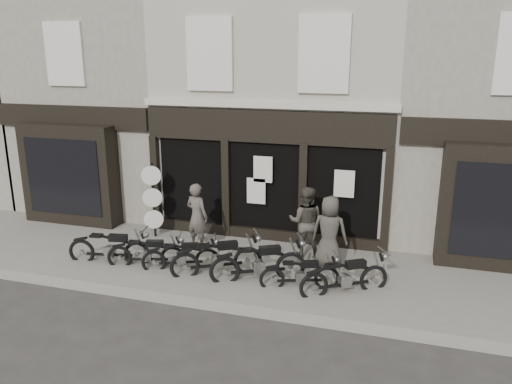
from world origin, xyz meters
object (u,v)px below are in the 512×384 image
(motorcycle_3, at_px, (218,261))
(motorcycle_6, at_px, (345,280))
(man_centre, at_px, (306,222))
(motorcycle_0, at_px, (110,251))
(motorcycle_5, at_px, (301,276))
(man_right, at_px, (329,232))
(motorcycle_4, at_px, (259,266))
(man_left, at_px, (197,216))
(advert_sign_post, at_px, (153,203))
(motorcycle_1, at_px, (147,255))
(motorcycle_2, at_px, (182,259))

(motorcycle_3, relative_size, motorcycle_6, 1.08)
(motorcycle_6, distance_m, man_centre, 2.38)
(motorcycle_0, distance_m, motorcycle_5, 5.10)
(motorcycle_0, relative_size, man_right, 1.17)
(motorcycle_4, relative_size, man_right, 1.17)
(motorcycle_5, relative_size, man_left, 0.97)
(man_centre, bearing_deg, advert_sign_post, -5.55)
(motorcycle_4, height_order, man_right, man_right)
(motorcycle_6, height_order, man_left, man_left)
(motorcycle_5, bearing_deg, man_left, 135.61)
(motorcycle_4, xyz_separation_m, advert_sign_post, (-3.81, 1.89, 0.70))
(motorcycle_1, xyz_separation_m, motorcycle_4, (3.01, 0.05, 0.07))
(motorcycle_0, bearing_deg, man_right, 2.70)
(man_left, bearing_deg, motorcycle_3, 145.70)
(motorcycle_0, relative_size, advert_sign_post, 0.93)
(motorcycle_0, xyz_separation_m, motorcycle_1, (1.04, 0.06, -0.04))
(motorcycle_0, bearing_deg, advert_sign_post, 72.34)
(man_left, bearing_deg, motorcycle_2, 112.49)
(motorcycle_4, xyz_separation_m, man_left, (-2.21, 1.41, 0.61))
(man_left, bearing_deg, man_centre, -156.83)
(man_left, height_order, man_centre, man_centre)
(man_right, bearing_deg, man_left, 2.08)
(motorcycle_2, height_order, man_centre, man_centre)
(motorcycle_4, bearing_deg, motorcycle_5, -32.74)
(motorcycle_3, xyz_separation_m, motorcycle_5, (2.13, -0.14, -0.08))
(motorcycle_1, bearing_deg, motorcycle_5, -16.72)
(motorcycle_2, bearing_deg, man_centre, 8.70)
(motorcycle_3, relative_size, advert_sign_post, 0.89)
(motorcycle_4, bearing_deg, man_centre, 39.42)
(man_left, bearing_deg, man_right, -166.48)
(man_centre, relative_size, man_right, 1.03)
(man_right, relative_size, advert_sign_post, 0.79)
(motorcycle_5, distance_m, man_left, 3.67)
(motorcycle_0, bearing_deg, motorcycle_1, -7.52)
(motorcycle_0, height_order, motorcycle_3, motorcycle_3)
(advert_sign_post, bearing_deg, motorcycle_1, -90.75)
(motorcycle_2, distance_m, motorcycle_5, 3.12)
(motorcycle_3, relative_size, motorcycle_5, 1.15)
(motorcycle_1, distance_m, motorcycle_3, 1.92)
(advert_sign_post, bearing_deg, man_right, -30.40)
(man_left, distance_m, advert_sign_post, 1.67)
(motorcycle_0, distance_m, motorcycle_4, 4.05)
(motorcycle_2, height_order, motorcycle_6, motorcycle_6)
(motorcycle_0, distance_m, man_right, 5.74)
(motorcycle_3, distance_m, advert_sign_post, 3.38)
(motorcycle_3, bearing_deg, man_right, -5.70)
(motorcycle_0, height_order, motorcycle_1, motorcycle_0)
(motorcycle_1, bearing_deg, motorcycle_3, -13.34)
(advert_sign_post, bearing_deg, motorcycle_0, -120.01)
(motorcycle_3, height_order, man_centre, man_centre)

